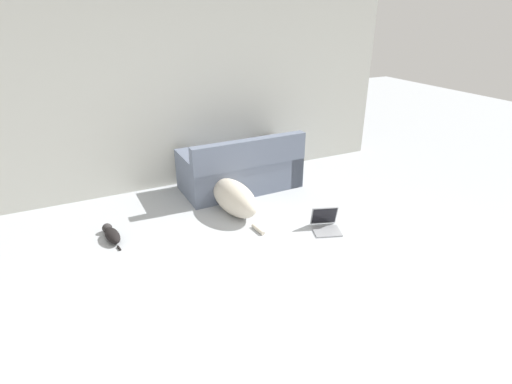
# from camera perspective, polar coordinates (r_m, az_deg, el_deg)

# --- Properties ---
(ground_plane) EXTENTS (20.00, 20.00, 0.00)m
(ground_plane) POSITION_cam_1_polar(r_m,az_deg,el_deg) (3.40, 7.02, -20.27)
(ground_plane) COLOR #ADB2B7
(wall_back) EXTENTS (6.81, 0.06, 2.57)m
(wall_back) POSITION_cam_1_polar(r_m,az_deg,el_deg) (5.76, -11.77, 13.15)
(wall_back) COLOR beige
(wall_back) RESTS_ON ground_plane
(couch) EXTENTS (1.67, 0.87, 0.82)m
(couch) POSITION_cam_1_polar(r_m,az_deg,el_deg) (5.74, -2.20, 3.15)
(couch) COLOR slate
(couch) RESTS_ON ground_plane
(dog) EXTENTS (0.48, 1.34, 0.42)m
(dog) POSITION_cam_1_polar(r_m,az_deg,el_deg) (5.12, -3.41, -0.68)
(dog) COLOR beige
(dog) RESTS_ON ground_plane
(cat) EXTENTS (0.20, 0.54, 0.13)m
(cat) POSITION_cam_1_polar(r_m,az_deg,el_deg) (4.85, -19.95, -5.67)
(cat) COLOR black
(cat) RESTS_ON ground_plane
(laptop_open) EXTENTS (0.40, 0.41, 0.26)m
(laptop_open) POSITION_cam_1_polar(r_m,az_deg,el_deg) (4.83, 9.86, -4.26)
(laptop_open) COLOR gray
(laptop_open) RESTS_ON ground_plane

